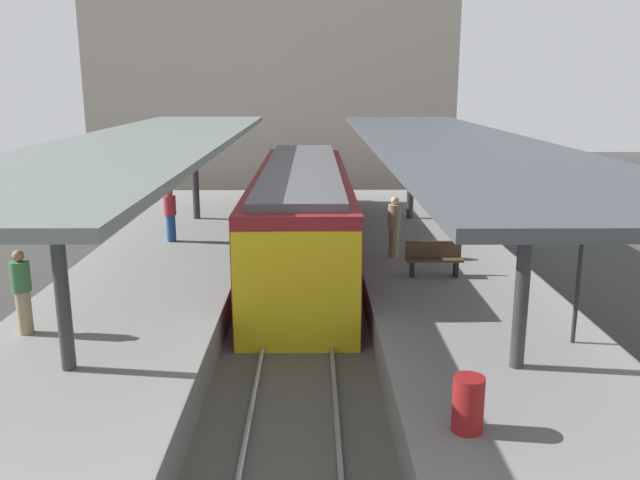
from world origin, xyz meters
The scene contains 16 objects.
ground_plane centered at (0.00, 0.00, 0.00)m, with size 80.00×80.00×0.00m, color #383835.
platform_left centered at (-3.80, 0.00, 0.50)m, with size 4.40×28.00×1.00m, color gray.
platform_right centered at (3.80, 0.00, 0.50)m, with size 4.40×28.00×1.00m, color gray.
track_ballast centered at (0.00, 0.00, 0.10)m, with size 3.20×28.00×0.20m, color #59544C.
rail_near_side centered at (-0.72, 0.00, 0.27)m, with size 0.08×28.00×0.14m, color slate.
rail_far_side centered at (0.72, 0.00, 0.27)m, with size 0.08×28.00×0.14m, color slate.
commuter_train centered at (0.00, 4.44, 1.73)m, with size 2.78×13.75×3.10m.
canopy_left centered at (-3.80, 1.40, 4.24)m, with size 4.18×21.00×3.37m.
canopy_right centered at (3.80, 1.40, 4.23)m, with size 4.18×21.00×3.35m.
platform_bench centered at (3.35, 0.53, 1.46)m, with size 1.40×0.41×0.86m.
platform_sign centered at (5.17, -3.85, 2.62)m, with size 0.90×0.08×2.21m.
litter_bin centered at (2.47, -6.99, 1.40)m, with size 0.44×0.44×0.80m, color maroon.
passenger_near_bench centered at (-3.98, 4.25, 1.84)m, with size 0.36×0.36×1.62m.
passenger_mid_platform centered at (-5.21, -3.28, 1.86)m, with size 0.36×0.36×1.66m.
passenger_far_end centered at (2.57, 2.33, 1.88)m, with size 0.36×0.36×1.70m.
station_building_backdrop centered at (-1.67, 20.00, 5.50)m, with size 18.00×6.00×11.00m, color #A89E8E.
Camera 1 is at (0.33, -15.21, 5.72)m, focal length 36.76 mm.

